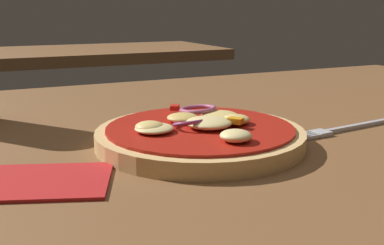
# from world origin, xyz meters

# --- Properties ---
(dining_table) EXTENTS (1.37, 0.85, 0.04)m
(dining_table) POSITION_xyz_m (0.00, 0.00, 0.02)
(dining_table) COLOR brown
(dining_table) RESTS_ON ground
(pizza) EXTENTS (0.22, 0.22, 0.03)m
(pizza) POSITION_xyz_m (-0.05, -0.03, 0.05)
(pizza) COLOR tan
(pizza) RESTS_ON dining_table
(fork) EXTENTS (0.17, 0.03, 0.01)m
(fork) POSITION_xyz_m (0.13, -0.05, 0.04)
(fork) COLOR silver
(fork) RESTS_ON dining_table
(napkin) EXTENTS (0.15, 0.12, 0.00)m
(napkin) POSITION_xyz_m (-0.23, -0.07, 0.04)
(napkin) COLOR #B21E1E
(napkin) RESTS_ON dining_table
(background_table) EXTENTS (0.90, 0.48, 0.04)m
(background_table) POSITION_xyz_m (0.15, 1.24, 0.02)
(background_table) COLOR brown
(background_table) RESTS_ON ground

